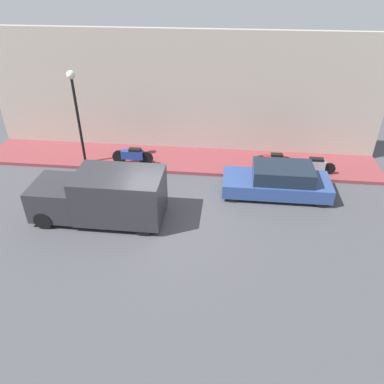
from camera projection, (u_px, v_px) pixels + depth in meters
The scene contains 9 objects.
ground_plane at pixel (160, 222), 14.00m from camera, with size 60.00×60.00×0.00m, color #47474C.
sidewalk at pixel (179, 160), 18.17m from camera, with size 2.61×18.84×0.15m.
building_facade at pixel (182, 93), 17.90m from camera, with size 0.30×18.84×5.80m.
parked_car at pixel (278, 181), 15.36m from camera, with size 1.80×4.37×1.31m.
delivery_van at pixel (101, 196), 13.76m from camera, with size 1.99×4.84×1.91m.
motorcycle_red at pixel (273, 161), 16.98m from camera, with size 0.30×1.77×0.78m.
scooter_silver at pixel (312, 165), 16.69m from camera, with size 0.30×2.07×0.75m.
motorcycle_blue at pixel (133, 155), 17.42m from camera, with size 0.30×1.93×0.79m.
streetlamp at pixel (75, 100), 16.21m from camera, with size 0.38×0.38×4.29m.
Camera 1 is at (-11.08, -2.41, 8.38)m, focal length 35.00 mm.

